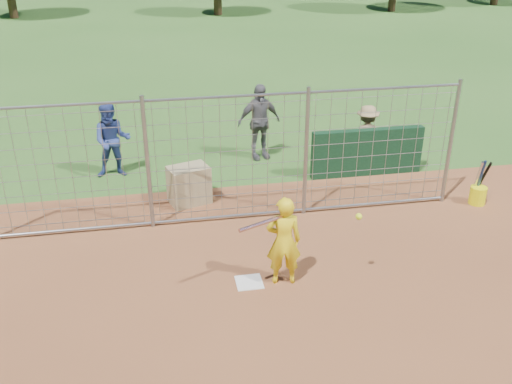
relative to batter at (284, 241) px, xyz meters
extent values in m
plane|color=#2D591E|center=(-0.55, 0.26, -0.77)|extent=(100.00, 100.00, 0.00)
cube|color=silver|center=(-0.55, 0.06, -0.76)|extent=(0.43, 0.43, 0.02)
cube|color=#11381E|center=(2.85, 3.86, -0.22)|extent=(2.60, 0.20, 1.10)
imported|color=yellow|center=(0.00, 0.00, 0.00)|extent=(0.59, 0.42, 1.54)
imported|color=navy|center=(-2.83, 4.84, 0.10)|extent=(0.86, 0.67, 1.74)
imported|color=#58575C|center=(0.62, 5.33, 0.16)|extent=(1.17, 0.70, 1.86)
imported|color=#997E53|center=(3.03, 4.44, -0.03)|extent=(1.01, 0.65, 1.47)
cube|color=tan|center=(-1.27, 3.17, -0.37)|extent=(0.93, 0.76, 0.80)
cylinder|color=silver|center=(-0.37, -0.17, 0.46)|extent=(0.81, 0.41, 0.06)
sphere|color=#E4FC1A|center=(1.14, -0.20, 0.43)|extent=(0.10, 0.10, 0.10)
cylinder|color=#F6F40C|center=(4.61, 2.01, -0.58)|extent=(0.34, 0.34, 0.38)
cylinder|color=silver|center=(4.56, 2.06, -0.22)|extent=(0.07, 0.25, 0.84)
cylinder|color=navy|center=(4.63, 2.06, -0.22)|extent=(0.07, 0.20, 0.85)
cylinder|color=black|center=(4.68, 2.06, -0.22)|extent=(0.14, 0.33, 0.82)
cylinder|color=gray|center=(-2.05, 2.26, 0.53)|extent=(0.08, 0.08, 2.60)
cylinder|color=gray|center=(0.95, 2.26, 0.53)|extent=(0.08, 0.08, 2.60)
cylinder|color=gray|center=(3.95, 2.26, 0.53)|extent=(0.08, 0.08, 2.60)
cylinder|color=gray|center=(-0.55, 2.26, 1.73)|extent=(9.00, 0.05, 0.05)
cylinder|color=gray|center=(-0.55, 2.26, -0.69)|extent=(9.00, 0.05, 0.05)
cube|color=gray|center=(-0.55, 2.26, 0.48)|extent=(9.00, 0.02, 2.50)
camera|label=1|loc=(-1.85, -7.56, 4.63)|focal=40.00mm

